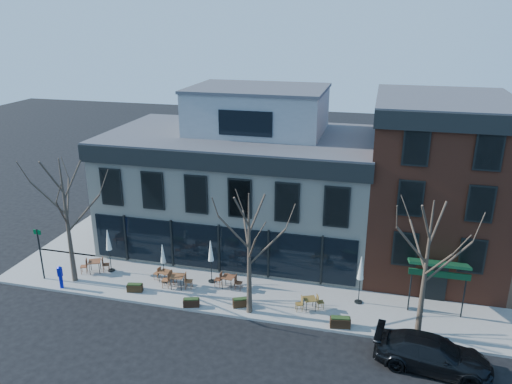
% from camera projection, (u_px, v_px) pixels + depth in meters
% --- Properties ---
extents(ground, '(120.00, 120.00, 0.00)m').
position_uv_depth(ground, '(220.00, 274.00, 32.23)').
color(ground, black).
rests_on(ground, ground).
extents(sidewalk_front, '(33.50, 4.70, 0.15)m').
position_uv_depth(sidewalk_front, '(261.00, 297.00, 29.48)').
color(sidewalk_front, gray).
rests_on(sidewalk_front, ground).
extents(sidewalk_side, '(4.50, 12.00, 0.15)m').
position_uv_depth(sidewalk_side, '(111.00, 222.00, 40.30)').
color(sidewalk_side, gray).
rests_on(sidewalk_side, ground).
extents(corner_building, '(18.39, 10.39, 11.10)m').
position_uv_depth(corner_building, '(242.00, 181.00, 35.26)').
color(corner_building, beige).
rests_on(corner_building, ground).
extents(red_brick_building, '(8.20, 11.78, 11.18)m').
position_uv_depth(red_brick_building, '(436.00, 184.00, 31.87)').
color(red_brick_building, brown).
rests_on(red_brick_building, ground).
extents(tree_corner, '(3.93, 3.98, 7.92)m').
position_uv_depth(tree_corner, '(67.00, 220.00, 29.86)').
color(tree_corner, '#382B21').
rests_on(tree_corner, sidewalk_front).
extents(tree_mid, '(3.50, 3.55, 7.04)m').
position_uv_depth(tree_mid, '(249.00, 253.00, 26.70)').
color(tree_mid, '#382B21').
rests_on(tree_mid, sidewalk_front).
extents(tree_right, '(3.72, 3.77, 7.48)m').
position_uv_depth(tree_right, '(426.00, 269.00, 24.52)').
color(tree_right, '#382B21').
rests_on(tree_right, sidewalk_front).
extents(sign_pole, '(0.50, 0.10, 3.40)m').
position_uv_depth(sign_pole, '(40.00, 251.00, 30.78)').
color(sign_pole, black).
rests_on(sign_pole, sidewalk_front).
extents(parked_sedan, '(5.61, 2.83, 1.56)m').
position_uv_depth(parked_sedan, '(433.00, 354.00, 23.44)').
color(parked_sedan, black).
rests_on(parked_sedan, ground).
extents(call_box, '(0.29, 0.29, 1.48)m').
position_uv_depth(call_box, '(60.00, 276.00, 30.12)').
color(call_box, '#0D13AB').
rests_on(call_box, sidewalk_front).
extents(cafe_set_0, '(1.86, 1.18, 0.97)m').
position_uv_depth(cafe_set_0, '(95.00, 265.00, 32.06)').
color(cafe_set_0, brown).
rests_on(cafe_set_0, sidewalk_front).
extents(cafe_set_1, '(1.67, 0.78, 0.86)m').
position_uv_depth(cafe_set_1, '(165.00, 275.00, 30.95)').
color(cafe_set_1, brown).
rests_on(cafe_set_1, sidewalk_front).
extents(cafe_set_2, '(1.95, 0.87, 1.00)m').
position_uv_depth(cafe_set_2, '(177.00, 280.00, 30.20)').
color(cafe_set_2, brown).
rests_on(cafe_set_2, sidewalk_front).
extents(cafe_set_3, '(1.80, 0.76, 0.94)m').
position_uv_depth(cafe_set_3, '(228.00, 281.00, 30.21)').
color(cafe_set_3, brown).
rests_on(cafe_set_3, sidewalk_front).
extents(cafe_set_5, '(1.67, 1.05, 0.87)m').
position_uv_depth(cafe_set_5, '(310.00, 303.00, 27.97)').
color(cafe_set_5, brown).
rests_on(cafe_set_5, sidewalk_front).
extents(umbrella_0, '(0.46, 0.46, 2.88)m').
position_uv_depth(umbrella_0, '(108.00, 242.00, 31.71)').
color(umbrella_0, black).
rests_on(umbrella_0, sidewalk_front).
extents(umbrella_1, '(0.41, 0.41, 2.55)m').
position_uv_depth(umbrella_1, '(163.00, 256.00, 30.44)').
color(umbrella_1, black).
rests_on(umbrella_1, sidewalk_front).
extents(umbrella_2, '(0.45, 0.45, 2.79)m').
position_uv_depth(umbrella_2, '(211.00, 253.00, 30.41)').
color(umbrella_2, black).
rests_on(umbrella_2, sidewalk_front).
extents(umbrella_4, '(0.47, 0.47, 2.92)m').
position_uv_depth(umbrella_4, '(361.00, 271.00, 28.13)').
color(umbrella_4, black).
rests_on(umbrella_4, sidewalk_front).
extents(planter_0, '(0.97, 0.54, 0.52)m').
position_uv_depth(planter_0, '(135.00, 288.00, 29.88)').
color(planter_0, black).
rests_on(planter_0, sidewalk_front).
extents(planter_1, '(0.98, 0.62, 0.51)m').
position_uv_depth(planter_1, '(191.00, 302.00, 28.34)').
color(planter_1, black).
rests_on(planter_1, sidewalk_front).
extents(planter_2, '(1.01, 0.73, 0.52)m').
position_uv_depth(planter_2, '(241.00, 302.00, 28.34)').
color(planter_2, black).
rests_on(planter_2, sidewalk_front).
extents(planter_3, '(1.13, 0.60, 0.60)m').
position_uv_depth(planter_3, '(340.00, 322.00, 26.45)').
color(planter_3, black).
rests_on(planter_3, sidewalk_front).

